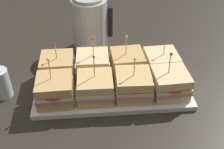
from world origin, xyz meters
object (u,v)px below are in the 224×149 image
sandwich_front_far_left (55,90)px  sandwich_front_far_right (170,83)px  sandwich_front_center_left (95,88)px  sandwich_back_center_left (93,65)px  drinking_glass (1,83)px  serving_platter (112,86)px  sandwich_back_center_right (127,63)px  sandwich_back_far_right (161,63)px  kettle_steel (90,24)px  sandwich_back_far_left (58,67)px  sandwich_front_center_right (133,85)px

sandwich_front_far_left → sandwich_front_far_right: 0.38m
sandwich_front_center_left → sandwich_front_far_left: bearing=-178.2°
sandwich_front_far_right → sandwich_back_center_left: sandwich_front_far_right is taller
sandwich_front_center_left → drinking_glass: bearing=170.0°
serving_platter → sandwich_front_far_right: sandwich_front_far_right is taller
serving_platter → sandwich_back_center_right: 0.11m
sandwich_front_far_left → drinking_glass: sandwich_front_far_left is taller
sandwich_back_center_right → drinking_glass: (-0.44, -0.07, -0.01)m
sandwich_back_far_right → kettle_steel: 0.35m
sandwich_back_far_left → kettle_steel: bearing=61.7°
serving_platter → kettle_steel: size_ratio=2.15×
sandwich_back_center_left → sandwich_back_far_right: (0.25, -0.00, -0.00)m
sandwich_back_far_right → sandwich_front_far_right: bearing=-89.1°
sandwich_back_far_right → kettle_steel: bearing=137.9°
sandwich_front_center_right → sandwich_back_far_right: size_ratio=1.05×
serving_platter → sandwich_back_center_left: 0.11m
serving_platter → sandwich_front_far_right: bearing=-18.1°
kettle_steel → drinking_glass: kettle_steel is taller
sandwich_front_center_left → drinking_glass: sandwich_front_center_left is taller
sandwich_front_far_left → drinking_glass: 0.20m
serving_platter → sandwich_back_far_left: size_ratio=3.65×
sandwich_front_far_left → sandwich_front_far_right: sandwich_front_far_left is taller
serving_platter → sandwich_back_center_right: bearing=46.8°
serving_platter → sandwich_back_far_right: sandwich_back_far_right is taller
sandwich_front_center_right → sandwich_back_center_left: 0.18m
kettle_steel → sandwich_front_far_left: bearing=-109.0°
serving_platter → sandwich_front_center_right: bearing=-43.3°
sandwich_front_far_left → sandwich_back_far_left: size_ratio=1.10×
serving_platter → sandwich_back_far_left: sandwich_back_far_left is taller
sandwich_back_center_left → sandwich_back_center_right: size_ratio=0.97×
sandwich_front_center_left → drinking_glass: (-0.32, 0.06, -0.01)m
sandwich_front_far_left → sandwich_back_far_right: sandwich_front_far_left is taller
sandwich_back_center_left → drinking_glass: sandwich_back_center_left is taller
drinking_glass → sandwich_front_far_left: bearing=-17.8°
sandwich_front_center_right → sandwich_back_center_right: (-0.00, 0.13, 0.00)m
sandwich_front_far_left → sandwich_front_center_right: 0.26m
sandwich_front_center_left → sandwich_front_center_right: 0.13m
sandwich_front_center_left → sandwich_back_far_right: size_ratio=1.11×
serving_platter → sandwich_back_far_right: (0.19, 0.06, 0.05)m
sandwich_front_far_right → sandwich_back_far_right: bearing=90.9°
sandwich_back_far_left → kettle_steel: (0.13, 0.23, 0.05)m
sandwich_back_center_left → drinking_glass: size_ratio=1.51×
sandwich_back_far_left → drinking_glass: sandwich_back_far_left is taller
sandwich_front_far_left → drinking_glass: size_ratio=1.55×
sandwich_front_center_left → sandwich_front_far_right: 0.25m
sandwich_front_far_left → sandwich_back_center_right: size_ratio=1.00×
serving_platter → kettle_steel: kettle_steel is taller
sandwich_front_far_left → kettle_steel: size_ratio=0.65×
sandwich_front_far_left → sandwich_back_center_right: bearing=27.4°
sandwich_back_center_right → drinking_glass: bearing=-170.8°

